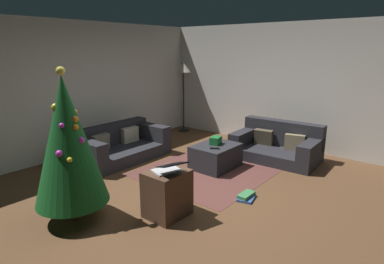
{
  "coord_description": "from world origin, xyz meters",
  "views": [
    {
      "loc": [
        -3.39,
        -2.66,
        2.08
      ],
      "look_at": [
        0.54,
        0.6,
        0.75
      ],
      "focal_mm": 30.17,
      "sensor_mm": 36.0,
      "label": 1
    }
  ],
  "objects": [
    {
      "name": "rear_partition",
      "position": [
        0.0,
        3.14,
        1.3
      ],
      "size": [
        6.4,
        0.12,
        2.6
      ],
      "primitive_type": "cube",
      "color": "silver",
      "rests_on": "ground_plane"
    },
    {
      "name": "couch_right",
      "position": [
        2.25,
        -0.13,
        0.26
      ],
      "size": [
        1.0,
        1.61,
        0.7
      ],
      "rotation": [
        0.0,
        0.0,
        1.62
      ],
      "color": "#26262B",
      "rests_on": "ground_plane"
    },
    {
      "name": "area_rug",
      "position": [
        1.08,
        0.5,
        0.0
      ],
      "size": [
        2.6,
        2.0,
        0.01
      ],
      "primitive_type": "cube",
      "color": "brown",
      "rests_on": "ground_plane"
    },
    {
      "name": "corner_lamp",
      "position": [
        2.71,
        2.68,
        1.49
      ],
      "size": [
        0.36,
        0.36,
        1.74
      ],
      "color": "black",
      "rests_on": "ground_plane"
    },
    {
      "name": "couch_left",
      "position": [
        0.29,
        2.24,
        0.25
      ],
      "size": [
        1.8,
        0.99,
        0.64
      ],
      "rotation": [
        0.0,
        0.0,
        3.16
      ],
      "color": "#26262B",
      "rests_on": "ground_plane"
    },
    {
      "name": "side_table",
      "position": [
        -0.71,
        -0.02,
        0.3
      ],
      "size": [
        0.52,
        0.44,
        0.6
      ],
      "primitive_type": "cube",
      "color": "#4C3323",
      "rests_on": "ground_plane"
    },
    {
      "name": "gift_box",
      "position": [
        1.12,
        0.53,
        0.49
      ],
      "size": [
        0.25,
        0.21,
        0.14
      ],
      "primitive_type": "cube",
      "rotation": [
        0.0,
        0.0,
        0.24
      ],
      "color": "#19662D",
      "rests_on": "ottoman"
    },
    {
      "name": "ottoman",
      "position": [
        1.08,
        0.5,
        0.21
      ],
      "size": [
        0.82,
        0.63,
        0.42
      ],
      "primitive_type": "cube",
      "color": "#26262B",
      "rests_on": "ground_plane"
    },
    {
      "name": "christmas_tree",
      "position": [
        -1.52,
        0.8,
        1.02
      ],
      "size": [
        0.88,
        0.88,
        1.89
      ],
      "color": "brown",
      "rests_on": "ground_plane"
    },
    {
      "name": "book_stack",
      "position": [
        0.34,
        -0.57,
        0.04
      ],
      "size": [
        0.33,
        0.27,
        0.08
      ],
      "color": "#2D5193",
      "rests_on": "ground_plane"
    },
    {
      "name": "corner_partition",
      "position": [
        3.14,
        0.0,
        1.3
      ],
      "size": [
        0.12,
        6.4,
        2.6
      ],
      "primitive_type": "cube",
      "color": "silver",
      "rests_on": "ground_plane"
    },
    {
      "name": "tv_remote",
      "position": [
        0.88,
        0.38,
        0.43
      ],
      "size": [
        0.13,
        0.16,
        0.02
      ],
      "primitive_type": "cube",
      "rotation": [
        0.0,
        0.0,
        0.56
      ],
      "color": "black",
      "rests_on": "ottoman"
    },
    {
      "name": "laptop",
      "position": [
        -0.72,
        -0.08,
        0.66
      ],
      "size": [
        0.43,
        0.48,
        0.18
      ],
      "color": "silver",
      "rests_on": "side_table"
    },
    {
      "name": "ground_plane",
      "position": [
        0.0,
        0.0,
        0.0
      ],
      "size": [
        6.4,
        6.4,
        0.0
      ],
      "primitive_type": "plane",
      "color": "brown"
    }
  ]
}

